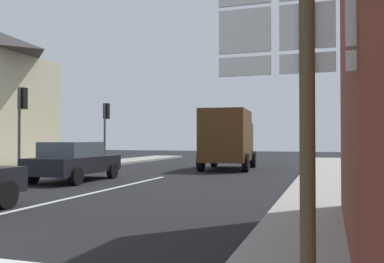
% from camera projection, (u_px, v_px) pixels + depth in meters
% --- Properties ---
extents(ground_plane, '(80.00, 80.00, 0.00)m').
position_uv_depth(ground_plane, '(143.00, 182.00, 15.78)').
color(ground_plane, black).
extents(sidewalk_right, '(2.46, 44.00, 0.14)m').
position_uv_depth(sidewalk_right, '(332.00, 193.00, 11.83)').
color(sidewalk_right, gray).
rests_on(sidewalk_right, ground).
extents(lane_centre_stripe, '(0.16, 12.00, 0.01)m').
position_uv_depth(lane_centre_stripe, '(84.00, 195.00, 11.98)').
color(lane_centre_stripe, silver).
rests_on(lane_centre_stripe, ground).
extents(sedan_far, '(2.06, 4.25, 1.47)m').
position_uv_depth(sedan_far, '(74.00, 161.00, 15.97)').
color(sedan_far, black).
rests_on(sedan_far, ground).
extents(delivery_truck, '(2.76, 5.13, 3.05)m').
position_uv_depth(delivery_truck, '(228.00, 138.00, 22.11)').
color(delivery_truck, '#4C2D14').
rests_on(delivery_truck, ground).
extents(route_sign_post, '(1.66, 0.14, 3.20)m').
position_uv_depth(route_sign_post, '(307.00, 93.00, 3.86)').
color(route_sign_post, brown).
rests_on(route_sign_post, ground).
extents(traffic_light_near_left, '(0.30, 0.49, 3.75)m').
position_uv_depth(traffic_light_near_left, '(22.00, 111.00, 17.91)').
color(traffic_light_near_left, '#47474C').
rests_on(traffic_light_near_left, ground).
extents(traffic_light_far_left, '(0.30, 0.49, 3.65)m').
position_uv_depth(traffic_light_far_left, '(106.00, 120.00, 24.66)').
color(traffic_light_far_left, '#47474C').
rests_on(traffic_light_far_left, ground).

